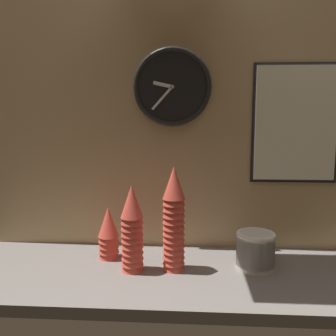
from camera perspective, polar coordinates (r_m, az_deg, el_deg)
The scene contains 8 objects.
ground_plane at distance 1.37m, azimuth -0.49°, elevation -16.75°, with size 1.60×0.56×0.04m, color slate.
wall_tiled_back at distance 1.51m, azimuth 0.21°, elevation 6.92°, with size 1.60×0.03×1.05m.
cup_stack_center at distance 1.31m, azimuth -5.78°, elevation -9.61°, with size 0.08×0.08×0.32m.
cup_stack_center_left at distance 1.45m, azimuth -9.52°, elevation -10.17°, with size 0.08×0.08×0.21m.
cup_stack_center_right at distance 1.30m, azimuth 0.94°, elevation -8.13°, with size 0.08×0.08×0.39m.
bowl_stack_right at distance 1.39m, azimuth 13.84°, elevation -12.64°, with size 0.14×0.14×0.14m.
wall_clock at distance 1.48m, azimuth 0.67°, elevation 12.87°, with size 0.32×0.03×0.32m.
menu_board at distance 1.54m, azimuth 19.78°, elevation 6.72°, with size 0.35×0.01×0.49m.
Camera 1 is at (0.09, -1.24, 0.56)m, focal length 38.00 mm.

